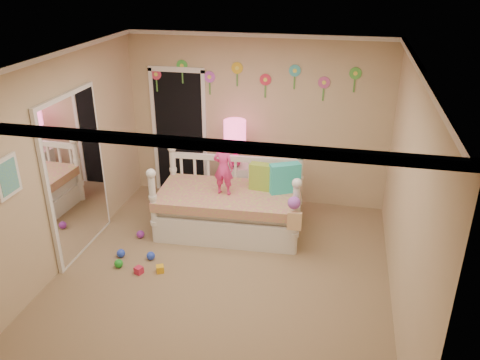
% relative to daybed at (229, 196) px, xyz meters
% --- Properties ---
extents(floor, '(4.00, 4.50, 0.01)m').
position_rel_daybed_xyz_m(floor, '(0.17, -1.14, -0.54)').
color(floor, '#7F684C').
rests_on(floor, ground).
extents(ceiling, '(4.00, 4.50, 0.01)m').
position_rel_daybed_xyz_m(ceiling, '(0.17, -1.14, 2.06)').
color(ceiling, white).
rests_on(ceiling, floor).
extents(back_wall, '(4.00, 0.01, 2.60)m').
position_rel_daybed_xyz_m(back_wall, '(0.17, 1.11, 0.76)').
color(back_wall, tan).
rests_on(back_wall, floor).
extents(left_wall, '(0.01, 4.50, 2.60)m').
position_rel_daybed_xyz_m(left_wall, '(-1.83, -1.14, 0.76)').
color(left_wall, tan).
rests_on(left_wall, floor).
extents(right_wall, '(0.01, 4.50, 2.60)m').
position_rel_daybed_xyz_m(right_wall, '(2.17, -1.14, 0.76)').
color(right_wall, tan).
rests_on(right_wall, floor).
extents(crown_molding, '(4.00, 4.50, 0.06)m').
position_rel_daybed_xyz_m(crown_molding, '(0.17, -1.14, 2.03)').
color(crown_molding, white).
rests_on(crown_molding, ceiling).
extents(daybed, '(2.06, 1.18, 1.09)m').
position_rel_daybed_xyz_m(daybed, '(0.00, 0.00, 0.00)').
color(daybed, white).
rests_on(daybed, floor).
extents(pillow_turquoise, '(0.44, 0.32, 0.42)m').
position_rel_daybed_xyz_m(pillow_turquoise, '(0.75, 0.16, 0.27)').
color(pillow_turquoise, '#29CFBA').
rests_on(pillow_turquoise, daybed).
extents(pillow_lime, '(0.41, 0.19, 0.38)m').
position_rel_daybed_xyz_m(pillow_lime, '(0.46, 0.18, 0.25)').
color(pillow_lime, '#8DB838').
rests_on(pillow_lime, daybed).
extents(child, '(0.29, 0.21, 0.77)m').
position_rel_daybed_xyz_m(child, '(-0.06, -0.07, 0.45)').
color(child, '#EB358D').
rests_on(child, daybed).
extents(nightstand, '(0.46, 0.38, 0.68)m').
position_rel_daybed_xyz_m(nightstand, '(-0.08, 0.72, -0.20)').
color(nightstand, white).
rests_on(nightstand, floor).
extents(table_lamp, '(0.33, 0.33, 0.72)m').
position_rel_daybed_xyz_m(table_lamp, '(-0.08, 0.72, 0.62)').
color(table_lamp, '#E41E80').
rests_on(table_lamp, nightstand).
extents(closet_doorway, '(0.90, 0.04, 2.07)m').
position_rel_daybed_xyz_m(closet_doorway, '(-1.08, 1.09, 0.49)').
color(closet_doorway, black).
rests_on(closet_doorway, back_wall).
extents(flower_decals, '(3.40, 0.02, 0.50)m').
position_rel_daybed_xyz_m(flower_decals, '(0.08, 1.10, 1.40)').
color(flower_decals, '#B2668C').
rests_on(flower_decals, back_wall).
extents(mirror_closet, '(0.07, 1.30, 2.10)m').
position_rel_daybed_xyz_m(mirror_closet, '(-1.79, -0.84, 0.51)').
color(mirror_closet, white).
rests_on(mirror_closet, left_wall).
extents(wall_picture, '(0.05, 0.34, 0.42)m').
position_rel_daybed_xyz_m(wall_picture, '(-1.80, -2.04, 1.01)').
color(wall_picture, white).
rests_on(wall_picture, left_wall).
extents(hanging_bag, '(0.20, 0.16, 0.36)m').
position_rel_daybed_xyz_m(hanging_bag, '(0.95, -0.57, 0.12)').
color(hanging_bag, beige).
rests_on(hanging_bag, daybed).
extents(toy_scatter, '(0.93, 1.37, 0.11)m').
position_rel_daybed_xyz_m(toy_scatter, '(-0.88, -0.69, -0.49)').
color(toy_scatter, '#996666').
rests_on(toy_scatter, floor).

